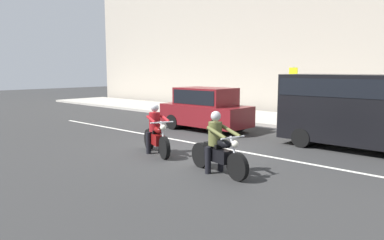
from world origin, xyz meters
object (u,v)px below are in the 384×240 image
object	(u,v)px
motorcycle_with_rider_crimson	(156,133)
motorcycle_with_rider_olive	(218,148)
street_sign_post	(293,88)
parked_van_black	(358,107)
parked_hatchback_maroon	(206,108)

from	to	relation	value
motorcycle_with_rider_crimson	motorcycle_with_rider_olive	bearing A→B (deg)	-8.47
street_sign_post	motorcycle_with_rider_olive	bearing A→B (deg)	-72.69
motorcycle_with_rider_crimson	parked_van_black	bearing A→B (deg)	48.30
motorcycle_with_rider_olive	street_sign_post	xyz separation A→B (m)	(-2.95, 9.45, 1.05)
motorcycle_with_rider_crimson	parked_van_black	distance (m)	6.44
street_sign_post	parked_van_black	bearing A→B (deg)	-43.65
parked_van_black	street_sign_post	bearing A→B (deg)	136.35
motorcycle_with_rider_crimson	parked_hatchback_maroon	distance (m)	4.76
motorcycle_with_rider_crimson	parked_van_black	world-z (taller)	parked_van_black
motorcycle_with_rider_crimson	parked_hatchback_maroon	size ratio (longest dim) A/B	0.51
parked_hatchback_maroon	street_sign_post	size ratio (longest dim) A/B	1.52
motorcycle_with_rider_crimson	motorcycle_with_rider_olive	distance (m)	2.75
motorcycle_with_rider_olive	street_sign_post	bearing A→B (deg)	107.31
parked_hatchback_maroon	street_sign_post	bearing A→B (deg)	71.38
parked_van_black	motorcycle_with_rider_crimson	bearing A→B (deg)	-131.70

